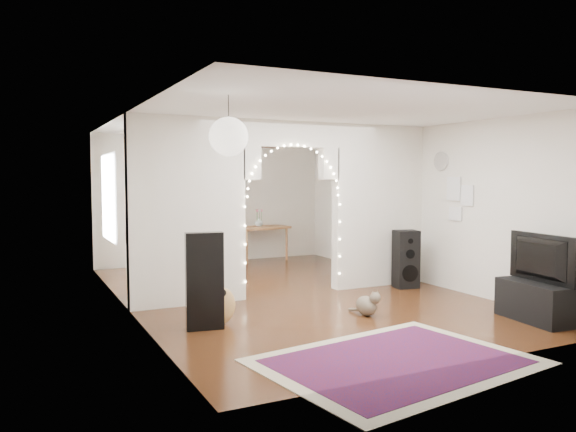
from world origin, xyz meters
name	(u,v)px	position (x,y,z in m)	size (l,w,h in m)	color
floor	(291,294)	(0.00, 0.00, 0.00)	(7.50, 7.50, 0.00)	black
ceiling	(291,121)	(0.00, 0.00, 2.70)	(5.00, 7.50, 0.02)	white
wall_back	(213,200)	(0.00, 3.75, 1.35)	(5.00, 0.02, 2.70)	silver
wall_front	(464,228)	(0.00, -3.75, 1.35)	(5.00, 0.02, 2.70)	silver
wall_left	(127,213)	(-2.50, 0.00, 1.35)	(0.02, 7.50, 2.70)	silver
wall_right	(418,205)	(2.50, 0.00, 1.35)	(0.02, 7.50, 2.70)	silver
divider_wall	(291,204)	(0.00, 0.00, 1.42)	(5.00, 0.20, 2.70)	silver
fairy_lights	(294,196)	(0.00, -0.13, 1.55)	(1.64, 0.04, 1.60)	#FFEABF
window	(109,198)	(-2.47, 1.80, 1.50)	(0.04, 1.20, 1.40)	white
wall_clock	(441,161)	(2.48, -0.60, 2.10)	(0.31, 0.31, 0.03)	white
picture_frames	(458,198)	(2.48, -1.00, 1.50)	(0.02, 0.50, 0.70)	white
paper_lantern	(229,137)	(-1.90, -2.40, 2.25)	(0.40, 0.40, 0.40)	white
ceiling_fan	(243,147)	(0.00, 2.00, 2.40)	(1.10, 1.10, 0.30)	gold
area_rug	(397,362)	(-0.51, -3.40, 0.01)	(2.60, 1.94, 0.02)	maroon
guitar_case	(205,281)	(-1.85, -1.40, 0.59)	(0.45, 0.15, 1.18)	black
acoustic_guitar	(220,291)	(-1.61, -1.28, 0.43)	(0.41, 0.21, 0.99)	tan
tabby_cat	(367,305)	(0.29, -1.70, 0.15)	(0.31, 0.55, 0.36)	brown
floor_speaker	(406,259)	(1.94, -0.40, 0.48)	(0.43, 0.40, 0.96)	black
media_console	(534,302)	(2.04, -2.88, 0.25)	(0.40, 1.00, 0.50)	black
tv	(535,258)	(2.04, -2.88, 0.81)	(1.07, 0.14, 0.62)	black
bookcase	(186,227)	(-0.69, 3.50, 0.80)	(1.57, 0.40, 1.61)	#CBB793
dining_table	(259,230)	(0.96, 3.50, 0.68)	(1.32, 1.00, 0.76)	brown
flower_vase	(259,222)	(0.96, 3.50, 0.85)	(0.18, 0.18, 0.19)	silver
dining_chair_left	(205,268)	(-0.86, 1.71, 0.22)	(0.46, 0.48, 0.43)	#493C24
dining_chair_right	(214,257)	(-0.41, 2.57, 0.28)	(0.59, 0.61, 0.55)	#493C24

